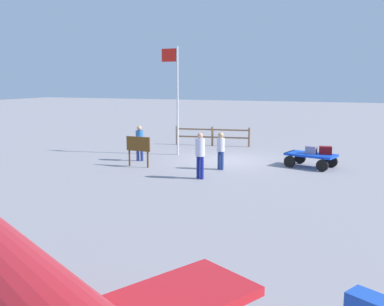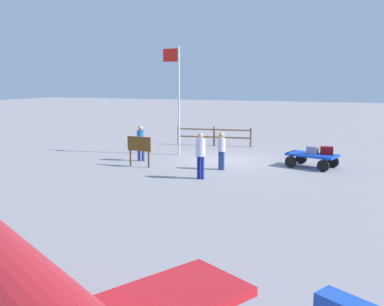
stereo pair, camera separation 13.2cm
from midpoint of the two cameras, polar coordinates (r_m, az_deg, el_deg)
ground_plane at (r=20.81m, az=4.78°, el=-0.99°), size 120.00×120.00×0.00m
luggage_cart at (r=19.73m, az=15.67°, el=-0.54°), size 2.33×1.75×0.61m
suitcase_olive at (r=19.65m, az=17.51°, el=0.30°), size 0.57×0.43×0.35m
suitcase_grey at (r=19.64m, az=15.77°, el=0.38°), size 0.50×0.42×0.34m
worker_lead at (r=18.52m, az=4.12°, el=0.67°), size 0.46×0.46×1.61m
worker_trailing at (r=16.72m, az=1.37°, el=0.19°), size 0.49×0.49×1.81m
worker_supervisor at (r=20.63m, az=-6.60°, el=1.72°), size 0.44×0.44×1.69m
flagpole at (r=22.05m, az=-1.82°, el=8.13°), size 0.91×0.10×5.46m
signboard at (r=19.25m, az=-6.78°, el=0.88°), size 1.19×0.14×1.35m
wooden_fence at (r=25.36m, az=3.07°, el=2.42°), size 4.38×0.76×1.12m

